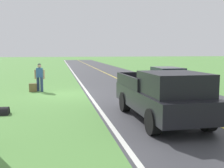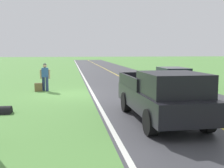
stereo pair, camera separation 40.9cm
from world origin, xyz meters
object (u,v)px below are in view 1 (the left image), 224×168
object	(u,v)px
suitcase_carried	(33,88)
sedan_near_oncoming	(167,77)
hitchhiker_walking	(40,76)
pickup_truck_passing	(163,95)

from	to	relation	value
suitcase_carried	sedan_near_oncoming	size ratio (longest dim) A/B	0.12
hitchhiker_walking	sedan_near_oncoming	size ratio (longest dim) A/B	0.40
hitchhiker_walking	sedan_near_oncoming	xyz separation A→B (m)	(-8.29, 0.12, -0.23)
suitcase_carried	pickup_truck_passing	xyz separation A→B (m)	(-5.17, 8.30, 0.71)
suitcase_carried	pickup_truck_passing	world-z (taller)	pickup_truck_passing
hitchhiker_walking	suitcase_carried	bearing A→B (deg)	13.42
sedan_near_oncoming	pickup_truck_passing	bearing A→B (deg)	66.87
hitchhiker_walking	pickup_truck_passing	world-z (taller)	pickup_truck_passing
hitchhiker_walking	pickup_truck_passing	xyz separation A→B (m)	(-4.76, 8.40, -0.01)
suitcase_carried	sedan_near_oncoming	distance (m)	8.72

